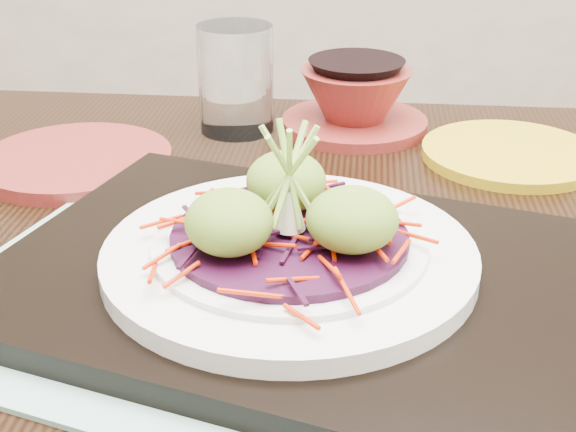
{
  "coord_description": "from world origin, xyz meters",
  "views": [
    {
      "loc": [
        -0.05,
        -0.57,
        1.04
      ],
      "look_at": [
        -0.02,
        -0.08,
        0.8
      ],
      "focal_mm": 50.0,
      "sensor_mm": 36.0,
      "label": 1
    }
  ],
  "objects_px": {
    "serving_tray": "(289,276)",
    "terracotta_bowl_set": "(355,102)",
    "yellow_plate": "(510,154)",
    "dining_table": "(267,377)",
    "white_plate": "(289,254)",
    "terracotta_side_plate": "(76,161)",
    "water_glass": "(236,79)"
  },
  "relations": [
    {
      "from": "white_plate",
      "to": "yellow_plate",
      "type": "height_order",
      "value": "white_plate"
    },
    {
      "from": "yellow_plate",
      "to": "dining_table",
      "type": "bearing_deg",
      "value": -140.25
    },
    {
      "from": "dining_table",
      "to": "terracotta_bowl_set",
      "type": "bearing_deg",
      "value": 79.53
    },
    {
      "from": "serving_tray",
      "to": "terracotta_bowl_set",
      "type": "distance_m",
      "value": 0.34
    },
    {
      "from": "white_plate",
      "to": "terracotta_bowl_set",
      "type": "height_order",
      "value": "terracotta_bowl_set"
    },
    {
      "from": "serving_tray",
      "to": "terracotta_bowl_set",
      "type": "bearing_deg",
      "value": 99.61
    },
    {
      "from": "water_glass",
      "to": "dining_table",
      "type": "bearing_deg",
      "value": -85.55
    },
    {
      "from": "dining_table",
      "to": "terracotta_bowl_set",
      "type": "distance_m",
      "value": 0.33
    },
    {
      "from": "dining_table",
      "to": "water_glass",
      "type": "height_order",
      "value": "water_glass"
    },
    {
      "from": "dining_table",
      "to": "white_plate",
      "type": "xyz_separation_m",
      "value": [
        0.02,
        -0.03,
        0.13
      ]
    },
    {
      "from": "white_plate",
      "to": "terracotta_side_plate",
      "type": "xyz_separation_m",
      "value": [
        -0.19,
        0.23,
        -0.02
      ]
    },
    {
      "from": "terracotta_side_plate",
      "to": "terracotta_bowl_set",
      "type": "height_order",
      "value": "terracotta_bowl_set"
    },
    {
      "from": "dining_table",
      "to": "terracotta_side_plate",
      "type": "distance_m",
      "value": 0.29
    },
    {
      "from": "dining_table",
      "to": "terracotta_side_plate",
      "type": "xyz_separation_m",
      "value": [
        -0.17,
        0.2,
        0.1
      ]
    },
    {
      "from": "terracotta_side_plate",
      "to": "serving_tray",
      "type": "bearing_deg",
      "value": -51.02
    },
    {
      "from": "terracotta_side_plate",
      "to": "white_plate",
      "type": "bearing_deg",
      "value": -51.02
    },
    {
      "from": "serving_tray",
      "to": "yellow_plate",
      "type": "bearing_deg",
      "value": 70.37
    },
    {
      "from": "dining_table",
      "to": "terracotta_bowl_set",
      "type": "height_order",
      "value": "terracotta_bowl_set"
    },
    {
      "from": "white_plate",
      "to": "water_glass",
      "type": "xyz_separation_m",
      "value": [
        -0.04,
        0.33,
        0.03
      ]
    },
    {
      "from": "dining_table",
      "to": "serving_tray",
      "type": "distance_m",
      "value": 0.12
    },
    {
      "from": "water_glass",
      "to": "terracotta_bowl_set",
      "type": "bearing_deg",
      "value": -1.22
    },
    {
      "from": "terracotta_side_plate",
      "to": "water_glass",
      "type": "bearing_deg",
      "value": 32.09
    },
    {
      "from": "terracotta_side_plate",
      "to": "dining_table",
      "type": "bearing_deg",
      "value": -49.07
    },
    {
      "from": "dining_table",
      "to": "yellow_plate",
      "type": "bearing_deg",
      "value": 48.35
    },
    {
      "from": "dining_table",
      "to": "terracotta_bowl_set",
      "type": "xyz_separation_m",
      "value": [
        0.1,
        0.29,
        0.13
      ]
    },
    {
      "from": "terracotta_side_plate",
      "to": "yellow_plate",
      "type": "distance_m",
      "value": 0.42
    },
    {
      "from": "serving_tray",
      "to": "terracotta_side_plate",
      "type": "height_order",
      "value": "serving_tray"
    },
    {
      "from": "serving_tray",
      "to": "terracotta_bowl_set",
      "type": "relative_size",
      "value": 2.02
    },
    {
      "from": "dining_table",
      "to": "yellow_plate",
      "type": "height_order",
      "value": "yellow_plate"
    },
    {
      "from": "white_plate",
      "to": "terracotta_side_plate",
      "type": "distance_m",
      "value": 0.3
    },
    {
      "from": "terracotta_bowl_set",
      "to": "serving_tray",
      "type": "bearing_deg",
      "value": -104.71
    },
    {
      "from": "water_glass",
      "to": "terracotta_bowl_set",
      "type": "height_order",
      "value": "water_glass"
    }
  ]
}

